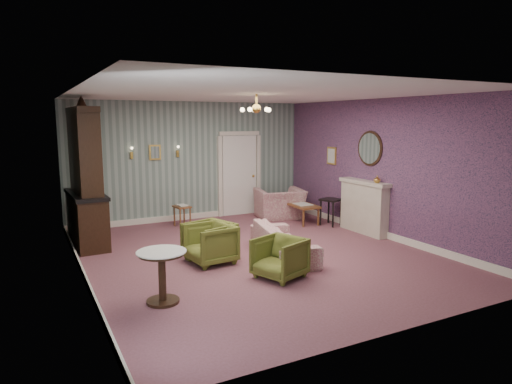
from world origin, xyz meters
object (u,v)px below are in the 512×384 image
olive_chair_a (280,256)px  sofa_chintz (283,236)px  pedestal_table (162,277)px  olive_chair_c (209,239)px  wingback_chair (280,199)px  coffee_table (303,214)px  dresser (84,173)px  olive_chair_b (211,242)px  side_table_black (331,212)px  fireplace (364,207)px

olive_chair_a → sofa_chintz: (0.65, 0.97, 0.02)m
pedestal_table → olive_chair_c: bearing=49.4°
sofa_chintz → wingback_chair: size_ratio=1.70×
coffee_table → pedestal_table: 5.41m
dresser → wingback_chair: bearing=2.6°
sofa_chintz → coffee_table: sofa_chintz is taller
olive_chair_b → pedestal_table: size_ratio=1.04×
dresser → side_table_black: 5.48m
sofa_chintz → side_table_black: (2.25, 1.60, -0.06)m
wingback_chair → fireplace: fireplace is taller
fireplace → coffee_table: (-0.66, 1.42, -0.35)m
wingback_chair → side_table_black: wingback_chair is taller
olive_chair_a → wingback_chair: 4.43m
pedestal_table → side_table_black: bearing=29.2°
olive_chair_a → sofa_chintz: bearing=125.3°
sofa_chintz → side_table_black: 2.76m
wingback_chair → coffee_table: 0.81m
olive_chair_a → wingback_chair: wingback_chair is taller
coffee_table → side_table_black: (0.45, -0.52, 0.09)m
pedestal_table → olive_chair_b: bearing=47.0°
fireplace → side_table_black: fireplace is taller
olive_chair_b → sofa_chintz: 1.34m
sofa_chintz → pedestal_table: 2.77m
sofa_chintz → side_table_black: bearing=-41.9°
olive_chair_c → fireplace: (3.75, 0.31, 0.20)m
olive_chair_b → sofa_chintz: sofa_chintz is taller
sofa_chintz → dresser: (-3.05, 2.46, 1.05)m
olive_chair_c → dresser: (-1.76, 2.08, 1.05)m
pedestal_table → olive_chair_a: bearing=3.7°
olive_chair_a → coffee_table: (2.45, 3.08, -0.12)m
olive_chair_b → olive_chair_c: 0.15m
coffee_table → olive_chair_a: bearing=-128.5°
olive_chair_c → dresser: size_ratio=0.26×
wingback_chair → dresser: dresser is taller
olive_chair_a → olive_chair_c: (-0.64, 1.35, 0.02)m
wingback_chair → pedestal_table: wingback_chair is taller
coffee_table → wingback_chair: bearing=105.7°
sofa_chintz → wingback_chair: 3.27m
olive_chair_a → side_table_black: bearing=110.6°
sofa_chintz → wingback_chair: (1.60, 2.85, 0.12)m
wingback_chair → fireplace: bearing=123.7°
olive_chair_b → dresser: bearing=-148.0°
olive_chair_c → side_table_black: bearing=91.6°
olive_chair_c → side_table_black: 3.75m
side_table_black → pedestal_table: bearing=-150.8°
olive_chair_c → sofa_chintz: (1.29, -0.38, -0.00)m
olive_chair_b → dresser: size_ratio=0.26×
coffee_table → pedestal_table: size_ratio=1.24×
olive_chair_c → coffee_table: (3.10, 1.73, -0.15)m
wingback_chair → fireplace: 2.33m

